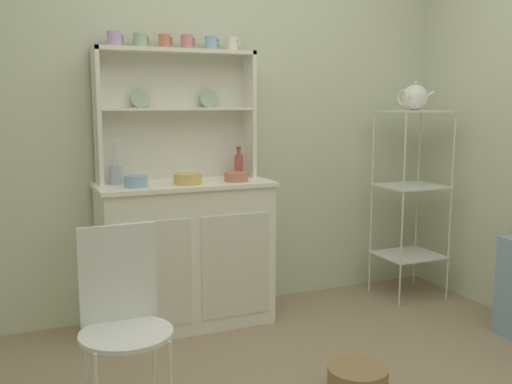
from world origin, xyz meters
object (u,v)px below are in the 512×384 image
at_px(hutch_cabinet, 186,252).
at_px(wire_chair, 123,312).
at_px(bakers_rack, 411,184).
at_px(utensil_jar, 116,174).
at_px(porcelain_teapot, 415,97).
at_px(floor_basket, 358,380).
at_px(cup_lilac_0, 115,39).
at_px(hutch_shelf_unit, 175,105).
at_px(jam_bottle, 239,165).
at_px(bowl_mixing_large, 136,181).

distance_m(hutch_cabinet, wire_chair, 1.20).
distance_m(bakers_rack, utensil_jar, 1.94).
bearing_deg(porcelain_teapot, hutch_cabinet, 176.01).
xyz_separation_m(wire_chair, porcelain_teapot, (2.12, 0.95, 0.84)).
height_order(floor_basket, cup_lilac_0, cup_lilac_0).
bearing_deg(hutch_shelf_unit, jam_bottle, -11.72).
bearing_deg(wire_chair, floor_basket, 22.04).
distance_m(bakers_rack, jam_bottle, 1.20).
bearing_deg(cup_lilac_0, jam_bottle, -2.83).
xyz_separation_m(cup_lilac_0, utensil_jar, (-0.03, -0.04, -0.75)).
bearing_deg(wire_chair, utensil_jar, 106.94).
distance_m(hutch_cabinet, bakers_rack, 1.59).
relative_size(hutch_cabinet, hutch_shelf_unit, 1.07).
height_order(wire_chair, porcelain_teapot, porcelain_teapot).
height_order(floor_basket, porcelain_teapot, porcelain_teapot).
distance_m(wire_chair, porcelain_teapot, 2.47).
height_order(hutch_cabinet, floor_basket, hutch_cabinet).
relative_size(jam_bottle, porcelain_teapot, 0.73).
relative_size(floor_basket, utensil_jar, 1.11).
distance_m(wire_chair, cup_lilac_0, 1.67).
xyz_separation_m(hutch_cabinet, hutch_shelf_unit, (0.00, 0.16, 0.86)).
height_order(hutch_shelf_unit, jam_bottle, hutch_shelf_unit).
relative_size(wire_chair, floor_basket, 3.06).
height_order(cup_lilac_0, porcelain_teapot, cup_lilac_0).
bearing_deg(cup_lilac_0, wire_chair, -100.34).
xyz_separation_m(hutch_shelf_unit, cup_lilac_0, (-0.35, -0.04, 0.37)).
xyz_separation_m(hutch_shelf_unit, wire_chair, (-0.57, -1.22, -0.79)).
bearing_deg(hutch_shelf_unit, floor_basket, -69.99).
xyz_separation_m(wire_chair, floor_basket, (1.04, -0.08, -0.46)).
xyz_separation_m(floor_basket, bowl_mixing_large, (-0.77, 1.07, 0.83)).
distance_m(bakers_rack, wire_chair, 2.34).
bearing_deg(hutch_cabinet, utensil_jar, 168.31).
distance_m(hutch_cabinet, bowl_mixing_large, 0.55).
distance_m(hutch_shelf_unit, porcelain_teapot, 1.57).
distance_m(cup_lilac_0, utensil_jar, 0.75).
height_order(floor_basket, bowl_mixing_large, bowl_mixing_large).
bearing_deg(hutch_cabinet, bakers_rack, -3.98).
distance_m(hutch_shelf_unit, bowl_mixing_large, 0.56).
bearing_deg(hutch_cabinet, porcelain_teapot, -3.99).
bearing_deg(jam_bottle, cup_lilac_0, 177.17).
bearing_deg(hutch_shelf_unit, hutch_cabinet, -90.00).
bearing_deg(wire_chair, porcelain_teapot, 50.61).
xyz_separation_m(hutch_cabinet, jam_bottle, (0.38, 0.09, 0.50)).
relative_size(hutch_cabinet, cup_lilac_0, 10.84).
height_order(wire_chair, jam_bottle, jam_bottle).
distance_m(cup_lilac_0, bowl_mixing_large, 0.81).
distance_m(hutch_cabinet, floor_basket, 1.29).
xyz_separation_m(floor_basket, porcelain_teapot, (1.08, 1.03, 1.30)).
bearing_deg(hutch_shelf_unit, bowl_mixing_large, -141.38).
bearing_deg(bakers_rack, porcelain_teapot, 180.00).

